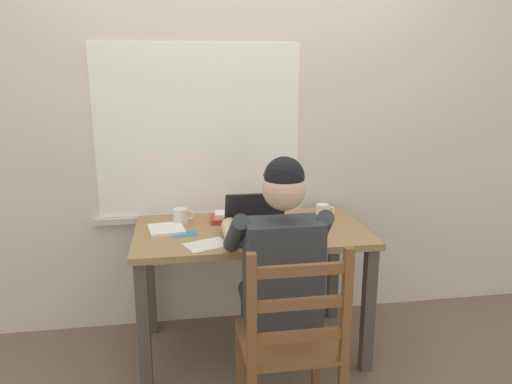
# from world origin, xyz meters

# --- Properties ---
(ground_plane) EXTENTS (8.00, 8.00, 0.00)m
(ground_plane) POSITION_xyz_m (0.00, 0.00, 0.00)
(ground_plane) COLOR brown
(back_wall) EXTENTS (6.00, 0.08, 2.60)m
(back_wall) POSITION_xyz_m (-0.00, 0.43, 1.30)
(back_wall) COLOR silver
(back_wall) RESTS_ON ground
(desk) EXTENTS (1.26, 0.69, 0.74)m
(desk) POSITION_xyz_m (0.00, 0.00, 0.63)
(desk) COLOR #9E7A51
(desk) RESTS_ON ground
(seated_person) EXTENTS (0.50, 0.60, 1.23)m
(seated_person) POSITION_xyz_m (0.06, -0.42, 0.67)
(seated_person) COLOR #33383D
(seated_person) RESTS_ON ground
(wooden_chair) EXTENTS (0.42, 0.42, 0.92)m
(wooden_chair) POSITION_xyz_m (0.06, -0.70, 0.45)
(wooden_chair) COLOR brown
(wooden_chair) RESTS_ON ground
(laptop) EXTENTS (0.33, 0.33, 0.21)m
(laptop) POSITION_xyz_m (0.02, -0.11, 0.79)
(laptop) COLOR #232328
(laptop) RESTS_ON desk
(computer_mouse) EXTENTS (0.06, 0.10, 0.03)m
(computer_mouse) POSITION_xyz_m (0.30, -0.14, 0.75)
(computer_mouse) COLOR black
(computer_mouse) RESTS_ON desk
(coffee_mug_white) EXTENTS (0.12, 0.08, 0.09)m
(coffee_mug_white) POSITION_xyz_m (-0.38, 0.15, 0.78)
(coffee_mug_white) COLOR silver
(coffee_mug_white) RESTS_ON desk
(coffee_mug_dark) EXTENTS (0.11, 0.07, 0.09)m
(coffee_mug_dark) POSITION_xyz_m (0.11, 0.23, 0.78)
(coffee_mug_dark) COLOR #2D384C
(coffee_mug_dark) RESTS_ON desk
(coffee_mug_spare) EXTENTS (0.11, 0.08, 0.09)m
(coffee_mug_spare) POSITION_xyz_m (0.44, 0.11, 0.78)
(coffee_mug_spare) COLOR white
(coffee_mug_spare) RESTS_ON desk
(book_stack_main) EXTENTS (0.20, 0.15, 0.05)m
(book_stack_main) POSITION_xyz_m (-0.11, 0.15, 0.76)
(book_stack_main) COLOR #BC332D
(book_stack_main) RESTS_ON desk
(paper_pile_near_laptop) EXTENTS (0.25, 0.22, 0.01)m
(paper_pile_near_laptop) POSITION_xyz_m (-0.26, -0.22, 0.74)
(paper_pile_near_laptop) COLOR silver
(paper_pile_near_laptop) RESTS_ON desk
(paper_pile_back_corner) EXTENTS (0.21, 0.22, 0.02)m
(paper_pile_back_corner) POSITION_xyz_m (-0.46, 0.05, 0.74)
(paper_pile_back_corner) COLOR white
(paper_pile_back_corner) RESTS_ON desk
(landscape_photo_print) EXTENTS (0.13, 0.10, 0.00)m
(landscape_photo_print) POSITION_xyz_m (-0.36, -0.03, 0.74)
(landscape_photo_print) COLOR teal
(landscape_photo_print) RESTS_ON desk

